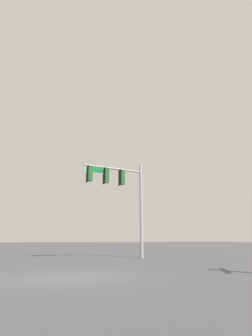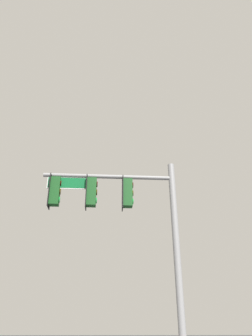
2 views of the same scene
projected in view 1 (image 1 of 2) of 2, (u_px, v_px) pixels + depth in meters
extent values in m
plane|color=#474749|center=(69.00, 277.00, 9.64)|extent=(400.00, 400.00, 0.00)
cylinder|color=gray|center=(141.00, 210.00, 21.22)|extent=(0.25, 0.25, 7.47)
cylinder|color=gray|center=(114.00, 169.00, 20.98)|extent=(4.98, 0.16, 0.16)
cube|color=black|center=(120.00, 178.00, 21.04)|extent=(0.03, 0.52, 1.30)
cube|color=#144719|center=(122.00, 178.00, 21.13)|extent=(0.36, 0.32, 1.10)
cylinder|color=#144719|center=(122.00, 170.00, 21.29)|extent=(0.04, 0.04, 0.12)
cylinder|color=#340503|center=(124.00, 174.00, 21.30)|extent=(0.03, 0.22, 0.22)
cylinder|color=#392D05|center=(124.00, 178.00, 21.21)|extent=(0.03, 0.22, 0.22)
cylinder|color=green|center=(124.00, 182.00, 21.12)|extent=(0.03, 0.22, 0.22)
cube|color=black|center=(104.00, 176.00, 20.45)|extent=(0.03, 0.52, 1.30)
cube|color=#144719|center=(106.00, 176.00, 20.53)|extent=(0.36, 0.32, 1.10)
cylinder|color=#144719|center=(107.00, 168.00, 20.70)|extent=(0.04, 0.04, 0.12)
cylinder|color=#340503|center=(109.00, 172.00, 20.71)|extent=(0.03, 0.22, 0.22)
cylinder|color=#392D05|center=(109.00, 176.00, 20.62)|extent=(0.03, 0.22, 0.22)
cylinder|color=green|center=(109.00, 180.00, 20.53)|extent=(0.03, 0.22, 0.22)
cube|color=black|center=(87.00, 174.00, 19.86)|extent=(0.03, 0.52, 1.30)
cube|color=#144719|center=(90.00, 174.00, 19.94)|extent=(0.36, 0.32, 1.10)
cylinder|color=#144719|center=(90.00, 166.00, 20.10)|extent=(0.04, 0.04, 0.12)
cylinder|color=#340503|center=(92.00, 170.00, 20.12)|extent=(0.03, 0.22, 0.22)
cylinder|color=#392D05|center=(92.00, 174.00, 20.03)|extent=(0.03, 0.22, 0.22)
cylinder|color=green|center=(92.00, 179.00, 19.94)|extent=(0.03, 0.22, 0.22)
cube|color=#0F602D|center=(97.00, 170.00, 20.27)|extent=(1.66, 0.04, 0.42)
cube|color=white|center=(97.00, 170.00, 20.27)|extent=(1.72, 0.02, 0.48)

